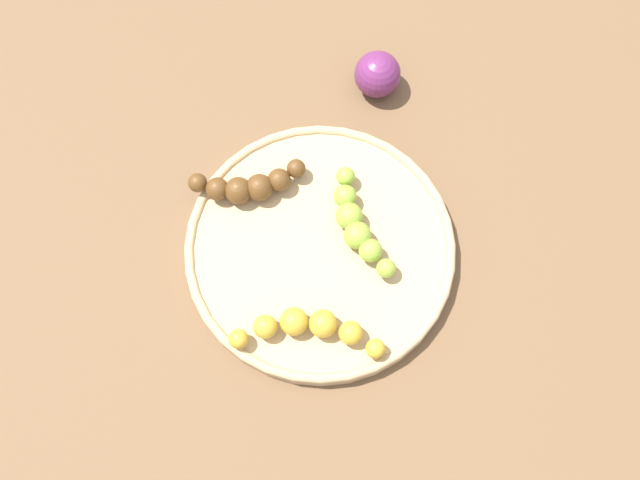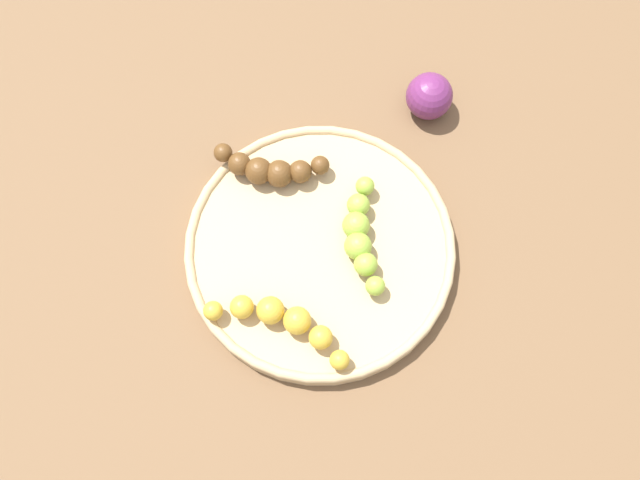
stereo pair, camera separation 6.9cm
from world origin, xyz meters
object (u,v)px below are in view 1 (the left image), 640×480
at_px(fruit_bowl, 320,248).
at_px(plum_purple, 377,74).
at_px(banana_green, 357,224).
at_px(banana_spotted, 308,328).
at_px(banana_overripe, 248,185).

distance_m(fruit_bowl, plum_purple, 0.21).
relative_size(banana_green, plum_purple, 2.14).
bearing_deg(banana_green, fruit_bowl, 5.10).
relative_size(banana_spotted, plum_purple, 2.90).
bearing_deg(plum_purple, fruit_bowl, 82.91).
bearing_deg(banana_spotted, banana_overripe, 26.70).
bearing_deg(banana_overripe, banana_spotted, 13.46).
relative_size(fruit_bowl, plum_purple, 5.39).
distance_m(fruit_bowl, banana_overripe, 0.10).
distance_m(fruit_bowl, banana_spotted, 0.09).
xyz_separation_m(banana_overripe, plum_purple, (-0.11, -0.16, -0.01)).
bearing_deg(plum_purple, banana_overripe, 55.68).
distance_m(banana_green, plum_purple, 0.18).
bearing_deg(banana_green, banana_spotted, 44.18).
bearing_deg(banana_overripe, banana_green, 59.67).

